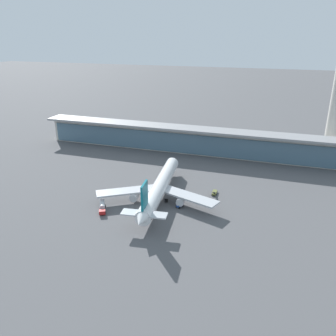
# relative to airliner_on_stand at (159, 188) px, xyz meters

# --- Properties ---
(ground_plane) EXTENTS (1200.00, 1200.00, 0.00)m
(ground_plane) POSITION_rel_airliner_on_stand_xyz_m (-1.56, -1.89, -5.50)
(ground_plane) COLOR #515154
(airliner_on_stand) EXTENTS (50.11, 65.62, 17.48)m
(airliner_on_stand) POSITION_rel_airliner_on_stand_xyz_m (0.00, 0.00, 0.00)
(airliner_on_stand) COLOR white
(airliner_on_stand) RESTS_ON ground
(service_truck_near_nose_red) EXTENTS (6.02, 8.65, 2.95)m
(service_truck_near_nose_red) POSITION_rel_airliner_on_stand_xyz_m (-18.03, -15.88, -3.80)
(service_truck_near_nose_red) COLOR #B21E1E
(service_truck_near_nose_red) RESTS_ON ground
(service_truck_under_wing_olive) EXTENTS (2.11, 6.85, 2.70)m
(service_truck_under_wing_olive) POSITION_rel_airliner_on_stand_xyz_m (20.65, 12.25, -4.70)
(service_truck_under_wing_olive) COLOR olive
(service_truck_under_wing_olive) RESTS_ON ground
(service_truck_mid_apron_blue) EXTENTS (2.70, 3.30, 2.05)m
(service_truck_mid_apron_blue) POSITION_rel_airliner_on_stand_xyz_m (9.91, -3.98, -4.63)
(service_truck_mid_apron_blue) COLOR #234C9E
(service_truck_mid_apron_blue) RESTS_ON ground
(terminal_building) EXTENTS (183.60, 12.80, 15.20)m
(terminal_building) POSITION_rel_airliner_on_stand_xyz_m (-1.56, 62.75, 2.36)
(terminal_building) COLOR beige
(terminal_building) RESTS_ON ground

